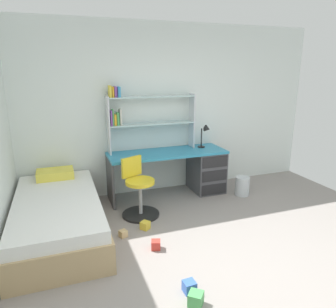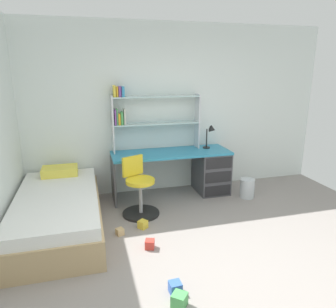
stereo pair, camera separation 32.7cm
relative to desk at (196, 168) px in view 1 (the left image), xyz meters
name	(u,v)px [view 1 (the left image)]	position (x,y,z in m)	size (l,w,h in m)	color
ground_plane	(245,281)	(-0.49, -2.24, -0.42)	(5.44, 6.15, 0.02)	gray
room_shell	(96,129)	(-1.68, -1.02, 0.93)	(5.44, 6.15, 2.69)	silver
desk	(196,168)	(0.00, 0.00, 0.00)	(1.86, 0.62, 0.73)	teal
bookshelf_hutch	(143,113)	(-0.83, 0.19, 0.92)	(1.38, 0.22, 1.02)	silver
desk_lamp	(206,132)	(0.20, 0.05, 0.57)	(0.20, 0.17, 0.38)	black
swivel_chair	(139,193)	(-1.10, -0.53, -0.08)	(0.52, 0.52, 0.81)	black
bed_platform	(58,216)	(-2.17, -0.70, -0.17)	(1.04, 2.06, 0.60)	tan
waste_bin	(242,186)	(0.65, -0.40, -0.26)	(0.23, 0.23, 0.30)	silver
toy_block_green_0	(196,299)	(-1.08, -2.38, -0.35)	(0.12, 0.12, 0.12)	#479E51
toy_block_blue_1	(189,287)	(-1.07, -2.22, -0.35)	(0.11, 0.11, 0.11)	#3860B7
toy_block_natural_2	(123,234)	(-1.44, -1.05, -0.37)	(0.09, 0.09, 0.09)	tan
toy_block_red_3	(156,245)	(-1.14, -1.44, -0.36)	(0.10, 0.10, 0.10)	red
toy_block_yellow_4	(145,225)	(-1.14, -0.96, -0.36)	(0.10, 0.10, 0.10)	gold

